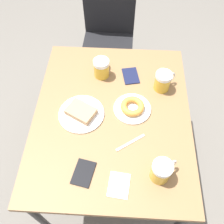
% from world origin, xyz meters
% --- Properties ---
extents(ground_plane, '(8.00, 8.00, 0.00)m').
position_xyz_m(ground_plane, '(0.00, 0.00, 0.00)').
color(ground_plane, '#666059').
extents(table, '(0.83, 1.03, 0.72)m').
position_xyz_m(table, '(0.00, 0.00, 0.66)').
color(table, olive).
rests_on(table, ground_plane).
extents(chair, '(0.41, 0.41, 0.89)m').
position_xyz_m(chair, '(-0.08, 0.91, 0.54)').
color(chair, black).
rests_on(chair, ground_plane).
extents(plate_with_cake, '(0.24, 0.24, 0.04)m').
position_xyz_m(plate_with_cake, '(-0.16, -0.01, 0.73)').
color(plate_with_cake, white).
rests_on(plate_with_cake, table).
extents(plate_with_donut, '(0.20, 0.20, 0.04)m').
position_xyz_m(plate_with_donut, '(0.11, 0.04, 0.73)').
color(plate_with_donut, white).
rests_on(plate_with_donut, table).
extents(beer_mug_left, '(0.09, 0.13, 0.11)m').
position_xyz_m(beer_mug_left, '(-0.08, 0.28, 0.77)').
color(beer_mug_left, gold).
rests_on(beer_mug_left, table).
extents(beer_mug_center, '(0.12, 0.10, 0.11)m').
position_xyz_m(beer_mug_center, '(0.27, 0.20, 0.77)').
color(beer_mug_center, gold).
rests_on(beer_mug_center, table).
extents(beer_mug_right, '(0.12, 0.10, 0.11)m').
position_xyz_m(beer_mug_right, '(0.24, -0.32, 0.77)').
color(beer_mug_right, gold).
rests_on(beer_mug_right, table).
extents(napkin_folded, '(0.10, 0.13, 0.00)m').
position_xyz_m(napkin_folded, '(0.05, -0.38, 0.72)').
color(napkin_folded, white).
rests_on(napkin_folded, table).
extents(fork, '(0.14, 0.10, 0.00)m').
position_xyz_m(fork, '(0.10, -0.17, 0.72)').
color(fork, silver).
rests_on(fork, table).
extents(passport_near_edge, '(0.11, 0.14, 0.01)m').
position_xyz_m(passport_near_edge, '(-0.11, -0.33, 0.72)').
color(passport_near_edge, black).
rests_on(passport_near_edge, table).
extents(passport_far_edge, '(0.11, 0.14, 0.01)m').
position_xyz_m(passport_far_edge, '(0.10, 0.28, 0.72)').
color(passport_far_edge, '#141938').
rests_on(passport_far_edge, table).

